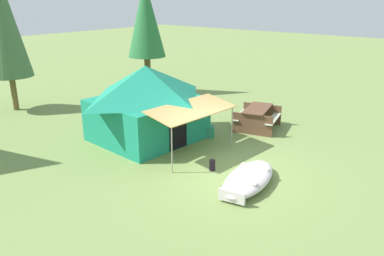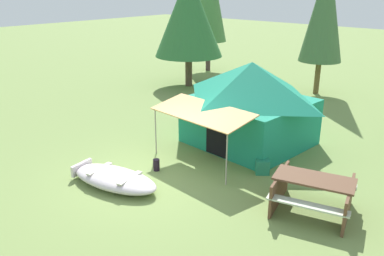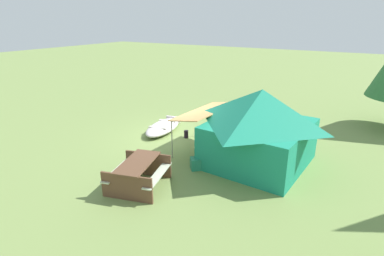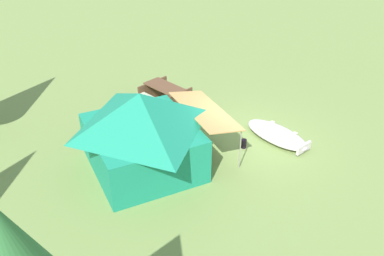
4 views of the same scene
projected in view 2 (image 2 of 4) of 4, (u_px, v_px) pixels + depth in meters
The scene contains 8 objects.
ground_plane at pixel (154, 177), 10.32m from camera, with size 80.00×80.00×0.00m, color olive.
beached_rowboat at pixel (114, 178), 9.80m from camera, with size 2.58×1.47×0.38m.
canvas_cabin_tent at pixel (250, 102), 12.07m from camera, with size 3.70×4.51×2.53m.
picnic_table at pixel (313, 191), 8.61m from camera, with size 1.99×1.86×0.80m.
cooler_box at pixel (262, 165), 10.50m from camera, with size 0.45×0.35×0.39m, color #248161.
fuel_can at pixel (156, 165), 10.62m from camera, with size 0.18×0.18×0.31m, color black.
pine_tree_back_left at pixel (325, 9), 16.82m from camera, with size 1.83×1.83×5.88m.
pine_tree_side at pixel (189, 15), 18.31m from camera, with size 3.16×3.16×5.23m.
Camera 2 is at (6.90, -6.26, 4.70)m, focal length 37.46 mm.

